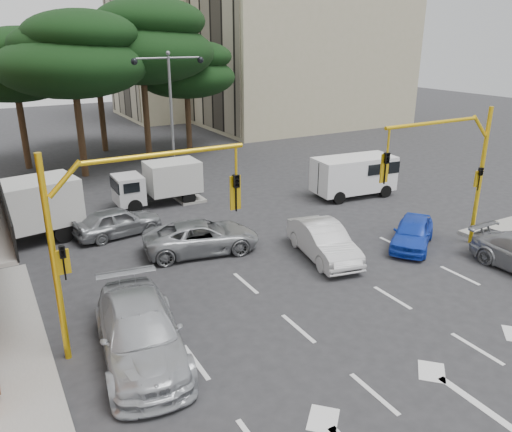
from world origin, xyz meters
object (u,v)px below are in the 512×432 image
(car_white_hatch, at_px, (323,241))
(box_truck_b, at_px, (158,184))
(signal_mast_right, at_px, (454,162))
(car_silver_cross_b, at_px, (118,221))
(van_white, at_px, (354,176))
(street_lamp_center, at_px, (171,98))
(car_silver_cross_a, at_px, (202,237))
(box_truck_a, at_px, (14,215))
(car_silver_wagon, at_px, (140,332))
(car_blue_compact, at_px, (413,232))
(signal_mast_left, at_px, (118,220))

(car_white_hatch, height_order, box_truck_b, box_truck_b)
(signal_mast_right, height_order, car_silver_cross_b, signal_mast_right)
(signal_mast_right, xyz_separation_m, van_white, (1.70, 8.00, -2.73))
(street_lamp_center, height_order, car_silver_cross_a, street_lamp_center)
(car_silver_cross_b, distance_m, box_truck_a, 4.36)
(box_truck_b, bearing_deg, car_silver_cross_a, 176.49)
(van_white, bearing_deg, box_truck_b, -105.49)
(street_lamp_center, relative_size, box_truck_b, 1.67)
(car_silver_wagon, xyz_separation_m, car_silver_cross_b, (1.89, 9.57, -0.13))
(car_silver_wagon, distance_m, van_white, 17.68)
(car_white_hatch, bearing_deg, car_blue_compact, -2.49)
(street_lamp_center, xyz_separation_m, box_truck_b, (-1.71, -2.00, -4.28))
(signal_mast_right, height_order, street_lamp_center, street_lamp_center)
(street_lamp_center, height_order, car_silver_cross_b, street_lamp_center)
(signal_mast_left, relative_size, street_lamp_center, 0.77)
(signal_mast_left, distance_m, box_truck_a, 10.25)
(car_silver_cross_a, relative_size, box_truck_b, 1.05)
(signal_mast_left, bearing_deg, van_white, 27.59)
(car_silver_cross_b, xyz_separation_m, box_truck_a, (-4.16, 1.10, 0.71))
(car_silver_cross_a, bearing_deg, box_truck_b, 6.44)
(car_silver_cross_b, relative_size, box_truck_b, 0.85)
(signal_mast_left, xyz_separation_m, car_silver_wagon, (0.07, -0.98, -3.08))
(car_silver_cross_b, height_order, van_white, van_white)
(car_silver_cross_a, bearing_deg, signal_mast_right, -108.27)
(car_blue_compact, bearing_deg, box_truck_a, -156.70)
(box_truck_a, xyz_separation_m, box_truck_b, (7.29, 2.31, -0.24))
(signal_mast_left, bearing_deg, signal_mast_right, 0.00)
(street_lamp_center, relative_size, van_white, 1.68)
(car_blue_compact, xyz_separation_m, car_silver_cross_b, (-10.84, 7.59, 0.03))
(car_blue_compact, relative_size, box_truck_a, 0.67)
(signal_mast_left, height_order, car_silver_wagon, signal_mast_left)
(car_silver_wagon, relative_size, car_silver_cross_a, 1.13)
(car_blue_compact, relative_size, car_silver_wagon, 0.69)
(car_blue_compact, bearing_deg, car_white_hatch, -139.93)
(street_lamp_center, bearing_deg, signal_mast_left, -115.91)
(car_blue_compact, relative_size, car_silver_cross_b, 0.95)
(street_lamp_center, xyz_separation_m, car_blue_compact, (6.00, -13.00, -4.78))
(signal_mast_right, relative_size, street_lamp_center, 0.77)
(street_lamp_center, height_order, car_silver_wagon, street_lamp_center)
(box_truck_a, relative_size, box_truck_b, 1.21)
(signal_mast_left, height_order, car_silver_cross_b, signal_mast_left)
(street_lamp_center, height_order, car_white_hatch, street_lamp_center)
(car_white_hatch, distance_m, van_white, 8.94)
(car_white_hatch, bearing_deg, van_white, 53.22)
(signal_mast_right, distance_m, car_white_hatch, 6.15)
(street_lamp_center, distance_m, car_silver_cross_a, 10.42)
(car_silver_cross_a, height_order, box_truck_b, box_truck_b)
(box_truck_b, bearing_deg, signal_mast_right, -143.88)
(car_silver_cross_a, distance_m, box_truck_a, 8.26)
(car_silver_cross_b, distance_m, box_truck_b, 4.66)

